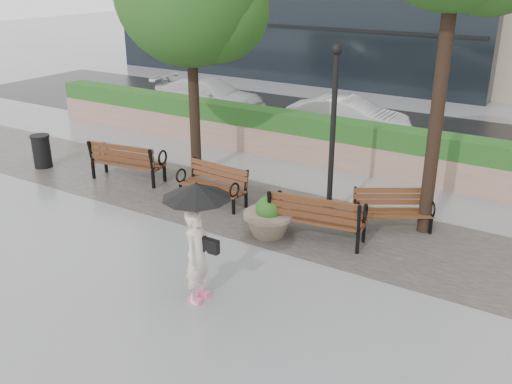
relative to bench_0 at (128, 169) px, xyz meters
The scene contains 14 objects.
ground 6.10m from the bench_0, 28.26° to the right, with size 100.00×100.00×0.00m, color gray.
cobble_strip 5.37m from the bench_0, ahead, with size 28.00×3.20×0.01m, color #383330.
hedge_wall 6.77m from the bench_0, 37.53° to the left, with size 24.00×0.80×1.35m.
asphalt_street 9.73m from the bench_0, 56.56° to the left, with size 40.00×7.00×0.00m, color black.
bench_0 is the anchor object (origin of this frame).
bench_1 2.86m from the bench_0, ahead, with size 1.79×0.81×0.93m.
bench_2 5.92m from the bench_0, ahead, with size 2.08×1.10×1.06m.
bench_3 7.09m from the bench_0, ahead, with size 1.75×1.44×0.89m.
planter_left 4.99m from the bench_0, 10.36° to the right, with size 1.08×1.08×0.90m.
trash_bin 2.89m from the bench_0, behind, with size 0.54×0.54×0.90m, color black.
lamppost 5.82m from the bench_0, ahead, with size 0.28×0.28×3.91m.
car_left 7.78m from the bench_0, 109.93° to the left, with size 1.87×4.59×1.33m, color silver.
car_right 7.78m from the bench_0, 65.05° to the left, with size 1.40×4.02×1.32m, color silver.
pedestrian 6.42m from the bench_0, 35.35° to the right, with size 1.16×1.16×2.13m.
Camera 1 is at (5.16, -7.52, 5.40)m, focal length 40.00 mm.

